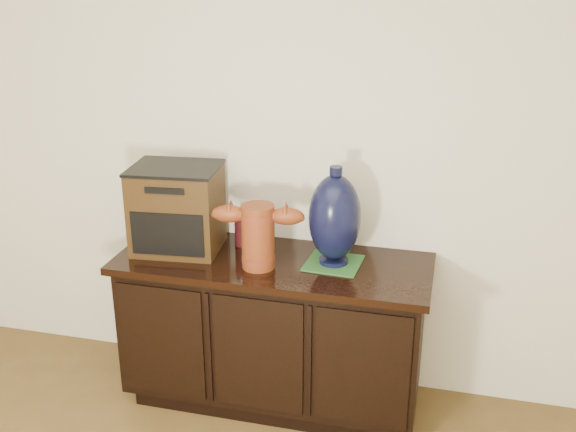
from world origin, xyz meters
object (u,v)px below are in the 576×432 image
(tv_radio, at_px, (177,208))
(terracotta_vessel, at_px, (258,233))
(sideboard, at_px, (273,330))
(spray_can, at_px, (241,228))
(lamp_base, at_px, (335,218))

(tv_radio, bearing_deg, terracotta_vessel, -19.90)
(sideboard, xyz_separation_m, terracotta_vessel, (-0.04, -0.08, 0.54))
(sideboard, height_order, spray_can, spray_can)
(sideboard, distance_m, spray_can, 0.52)
(terracotta_vessel, xyz_separation_m, tv_radio, (-0.43, 0.11, 0.04))
(terracotta_vessel, height_order, spray_can, terracotta_vessel)
(sideboard, bearing_deg, tv_radio, 176.86)
(terracotta_vessel, height_order, tv_radio, tv_radio)
(lamp_base, bearing_deg, sideboard, -173.60)
(sideboard, relative_size, terracotta_vessel, 3.48)
(terracotta_vessel, xyz_separation_m, lamp_base, (0.32, 0.12, 0.06))
(lamp_base, height_order, spray_can, lamp_base)
(lamp_base, bearing_deg, spray_can, 167.70)
(terracotta_vessel, height_order, lamp_base, lamp_base)
(sideboard, height_order, lamp_base, lamp_base)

